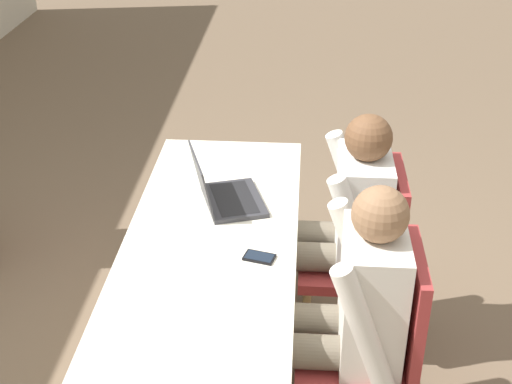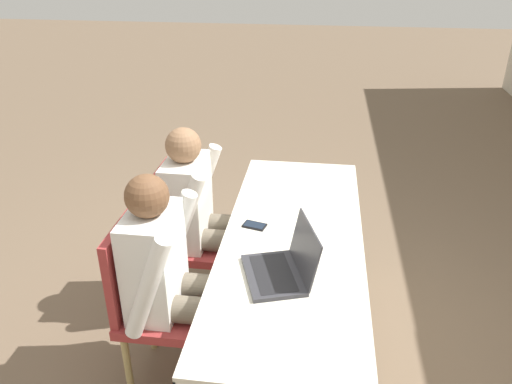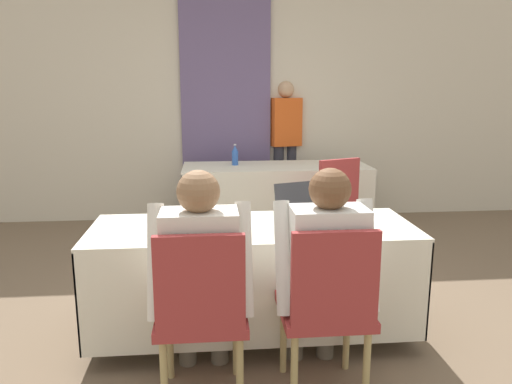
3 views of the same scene
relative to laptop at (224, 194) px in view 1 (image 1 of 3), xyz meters
name	(u,v)px [view 1 (image 1 of 3)]	position (x,y,z in m)	size (l,w,h in m)	color
ground_plane	(214,376)	(-0.33, 0.03, -0.77)	(24.00, 24.00, 0.00)	brown
conference_table_near	(211,279)	(-0.33, 0.03, -0.22)	(1.94, 0.71, 0.72)	silver
laptop	(224,194)	(0.00, 0.00, 0.00)	(0.41, 0.38, 0.25)	#333338
cell_phone	(259,257)	(-0.42, -0.18, -0.04)	(0.10, 0.13, 0.01)	black
paper_beside_laptop	(175,363)	(-1.02, 0.05, -0.05)	(0.27, 0.33, 0.00)	white
chair_near_left	(374,343)	(-0.63, -0.64, -0.26)	(0.44, 0.44, 0.91)	tan
chair_near_right	(365,252)	(-0.02, -0.64, -0.26)	(0.44, 0.44, 0.91)	tan
person_checkered_shirt	(350,308)	(-0.63, -0.53, -0.10)	(0.50, 0.52, 1.17)	#665B4C
person_white_shirt	(344,221)	(-0.02, -0.53, -0.10)	(0.50, 0.52, 1.17)	#665B4C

